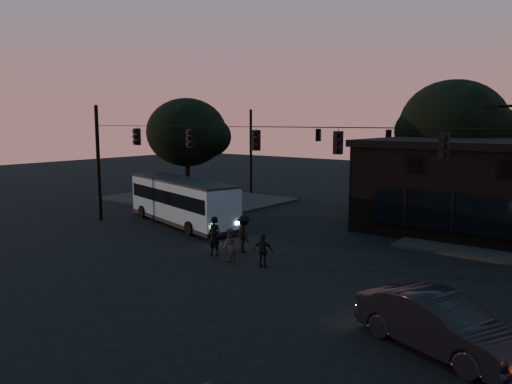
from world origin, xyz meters
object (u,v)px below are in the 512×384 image
Objects in this scene: bus at (182,199)px; pedestrian_b at (230,246)px; pedestrian_a at (214,236)px; car at (439,323)px; pedestrian_c at (263,251)px; building at (507,187)px; pedestrian_d at (244,234)px.

bus reaches higher than pedestrian_b.
pedestrian_a is 1.17× the size of pedestrian_b.
car reaches higher than pedestrian_c.
pedestrian_c is (-6.97, -14.07, -1.93)m from building.
pedestrian_c is at bearing -177.23° from pedestrian_d.
building reaches higher than pedestrian_a.
bus reaches higher than pedestrian_a.
car is at bearing 10.66° from pedestrian_b.
building is 19.35m from bus.
bus reaches higher than pedestrian_c.
bus is 6.70× the size of pedestrian_c.
building reaches higher than pedestrian_b.
bus is at bearing -149.97° from building.
bus is 10.73m from pedestrian_c.
car is 2.67× the size of pedestrian_d.
car is 10.85m from pedestrian_b.
pedestrian_a is at bearing 96.80° from pedestrian_d.
pedestrian_d reaches higher than car.
pedestrian_a reaches higher than car.
building is 1.48× the size of bus.
car is at bearing -167.91° from pedestrian_d.
pedestrian_d is at bearing -49.61° from pedestrian_c.
pedestrian_c is at bearing 87.58° from car.
pedestrian_b is at bearing -24.84° from pedestrian_a.
pedestrian_b is (8.15, -4.79, -0.79)m from bus.
pedestrian_b is 0.87× the size of pedestrian_d.
car is at bearing -6.93° from bus.
building is 15.82m from pedestrian_c.
building is at bearing 50.35° from pedestrian_a.
building is 8.06× the size of pedestrian_a.
building is 17.70m from car.
pedestrian_c is 2.83m from pedestrian_d.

